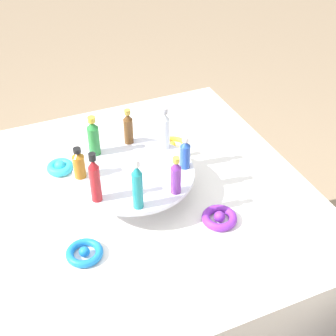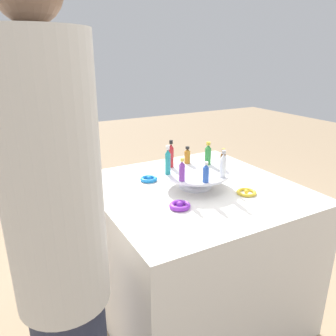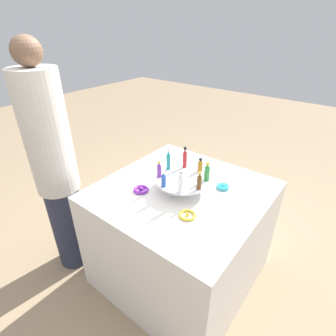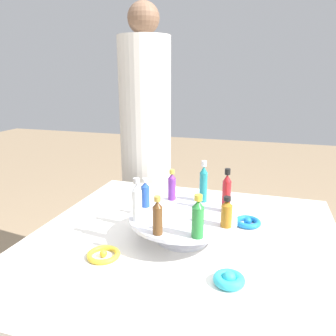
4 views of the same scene
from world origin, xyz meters
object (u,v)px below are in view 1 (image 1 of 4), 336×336
at_px(bottle_amber, 79,164).
at_px(ribbon_bow_teal, 60,167).
at_px(bottle_brown, 128,128).
at_px(bottle_purple, 176,177).
at_px(bottle_clear, 165,130).
at_px(bottle_blue, 185,154).
at_px(ribbon_bow_purple, 219,218).
at_px(display_stand, 134,178).
at_px(bottle_green, 93,137).
at_px(ribbon_bow_gold, 172,145).
at_px(ribbon_bow_blue, 85,253).
at_px(bottle_red, 95,179).
at_px(bottle_teal, 137,186).

height_order(bottle_amber, ribbon_bow_teal, bottle_amber).
height_order(bottle_brown, bottle_purple, bottle_brown).
bearing_deg(bottle_clear, ribbon_bow_teal, -22.16).
bearing_deg(bottle_blue, ribbon_bow_purple, 101.27).
bearing_deg(bottle_clear, bottle_amber, 7.76).
height_order(bottle_purple, ribbon_bow_purple, bottle_purple).
bearing_deg(display_stand, bottle_blue, 165.26).
xyz_separation_m(bottle_clear, ribbon_bow_purple, (-0.05, 0.28, -0.14)).
bearing_deg(bottle_clear, bottle_green, -14.74).
bearing_deg(bottle_brown, ribbon_bow_gold, -168.73).
height_order(display_stand, bottle_amber, bottle_amber).
bearing_deg(bottle_purple, display_stand, -59.74).
xyz_separation_m(bottle_purple, ribbon_bow_blue, (0.28, 0.05, -0.13)).
relative_size(bottle_red, bottle_teal, 0.98).
bearing_deg(bottle_brown, bottle_red, 52.76).
xyz_separation_m(bottle_blue, bottle_teal, (0.18, 0.11, 0.02)).
height_order(ribbon_bow_blue, ribbon_bow_teal, ribbon_bow_teal).
xyz_separation_m(bottle_clear, bottle_green, (0.21, -0.05, -0.01)).
height_order(bottle_green, ribbon_bow_blue, bottle_green).
relative_size(bottle_brown, bottle_purple, 1.01).
height_order(bottle_clear, bottle_green, bottle_clear).
bearing_deg(bottle_purple, bottle_red, -14.74).
bearing_deg(bottle_purple, bottle_green, -59.74).
distance_m(display_stand, bottle_blue, 0.17).
distance_m(display_stand, ribbon_bow_blue, 0.27).
bearing_deg(bottle_clear, bottle_brown, -37.24).
bearing_deg(bottle_purple, bottle_amber, -37.24).
bearing_deg(bottle_teal, display_stand, -104.74).
bearing_deg(display_stand, ribbon_bow_teal, -48.51).
relative_size(display_stand, ribbon_bow_teal, 4.18).
height_order(bottle_blue, bottle_red, bottle_red).
xyz_separation_m(display_stand, bottle_amber, (0.15, -0.04, 0.07)).
distance_m(bottle_teal, ribbon_bow_teal, 0.40).
xyz_separation_m(ribbon_bow_blue, ribbon_bow_purple, (-0.38, 0.02, 0.00)).
distance_m(bottle_red, ribbon_bow_blue, 0.19).
distance_m(display_stand, bottle_green, 0.17).
height_order(bottle_clear, bottle_purple, bottle_clear).
bearing_deg(display_stand, bottle_green, -59.74).
distance_m(bottle_brown, bottle_teal, 0.30).
relative_size(display_stand, bottle_purple, 3.06).
distance_m(display_stand, bottle_teal, 0.18).
xyz_separation_m(bottle_green, ribbon_bow_purple, (-0.25, 0.33, -0.13)).
bearing_deg(bottle_teal, bottle_purple, -172.24).
height_order(bottle_blue, bottle_purple, bottle_purple).
bearing_deg(ribbon_bow_gold, ribbon_bow_teal, -3.51).
xyz_separation_m(bottle_clear, bottle_teal, (0.17, 0.22, 0.01)).
distance_m(ribbon_bow_purple, ribbon_bow_gold, 0.38).
bearing_deg(bottle_amber, bottle_purple, 142.76).
bearing_deg(bottle_brown, ribbon_bow_purple, 111.95).
bearing_deg(bottle_green, ribbon_bow_gold, -170.16).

